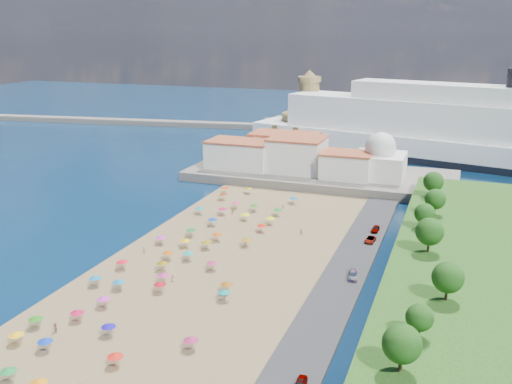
% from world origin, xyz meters
% --- Properties ---
extents(ground, '(700.00, 700.00, 0.00)m').
position_xyz_m(ground, '(0.00, 0.00, 0.00)').
color(ground, '#071938').
rests_on(ground, ground).
extents(terrace, '(90.00, 36.00, 3.00)m').
position_xyz_m(terrace, '(10.00, 73.00, 1.50)').
color(terrace, '#59544C').
rests_on(terrace, ground).
extents(jetty, '(18.00, 70.00, 2.40)m').
position_xyz_m(jetty, '(-12.00, 108.00, 1.20)').
color(jetty, '#59544C').
rests_on(jetty, ground).
extents(breakwater, '(199.03, 34.77, 2.60)m').
position_xyz_m(breakwater, '(-110.00, 153.00, 1.30)').
color(breakwater, '#59544C').
rests_on(breakwater, ground).
extents(waterfront_buildings, '(57.00, 29.00, 11.00)m').
position_xyz_m(waterfront_buildings, '(-3.05, 73.64, 7.88)').
color(waterfront_buildings, silver).
rests_on(waterfront_buildings, terrace).
extents(domed_building, '(16.00, 16.00, 15.00)m').
position_xyz_m(domed_building, '(30.00, 71.00, 8.97)').
color(domed_building, silver).
rests_on(domed_building, terrace).
extents(fortress, '(40.00, 40.00, 32.40)m').
position_xyz_m(fortress, '(-12.00, 138.00, 6.68)').
color(fortress, '#A38851').
rests_on(fortress, ground).
extents(cruise_ship, '(168.31, 59.94, 36.49)m').
position_xyz_m(cruise_ship, '(50.31, 116.88, 10.81)').
color(cruise_ship, black).
rests_on(cruise_ship, ground).
extents(beach_parasols, '(32.83, 114.50, 2.20)m').
position_xyz_m(beach_parasols, '(-1.18, -11.57, 2.15)').
color(beach_parasols, gray).
rests_on(beach_parasols, beach).
extents(beachgoers, '(38.01, 92.14, 1.86)m').
position_xyz_m(beachgoers, '(0.16, -2.52, 1.12)').
color(beachgoers, tan).
rests_on(beachgoers, beach).
extents(parked_cars, '(2.65, 73.34, 1.42)m').
position_xyz_m(parked_cars, '(36.00, 1.66, 1.37)').
color(parked_cars, gray).
rests_on(parked_cars, promenade).
extents(hillside_trees, '(13.00, 106.47, 7.31)m').
position_xyz_m(hillside_trees, '(49.78, -4.59, 10.02)').
color(hillside_trees, '#382314').
rests_on(hillside_trees, hillside).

